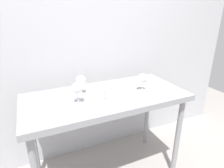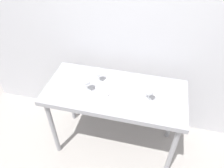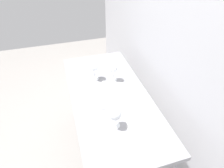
{
  "view_description": "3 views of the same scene",
  "coord_description": "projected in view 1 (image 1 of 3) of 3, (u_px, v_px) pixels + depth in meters",
  "views": [
    {
      "loc": [
        -0.57,
        -1.39,
        1.58
      ],
      "look_at": [
        0.05,
        -0.01,
        0.99
      ],
      "focal_mm": 30.32,
      "sensor_mm": 36.0,
      "label": 1
    },
    {
      "loc": [
        0.33,
        -1.52,
        2.36
      ],
      "look_at": [
        -0.03,
        -0.02,
        0.99
      ],
      "focal_mm": 34.54,
      "sensor_mm": 36.0,
      "label": 2
    },
    {
      "loc": [
        1.17,
        -0.34,
        1.99
      ],
      "look_at": [
        -0.05,
        0.03,
        0.97
      ],
      "focal_mm": 30.51,
      "sensor_mm": 36.0,
      "label": 3
    }
  ],
  "objects": [
    {
      "name": "back_wall",
      "position": [
        87.0,
        40.0,
        1.91
      ],
      "size": [
        3.8,
        0.04,
        2.6
      ],
      "primitive_type": "cube",
      "color": "#B7B7BC",
      "rests_on": "ground_plane"
    },
    {
      "name": "steel_counter",
      "position": [
        106.0,
        105.0,
        1.67
      ],
      "size": [
        1.4,
        0.65,
        0.9
      ],
      "color": "gray",
      "rests_on": "ground_plane"
    },
    {
      "name": "wine_glass_far_left",
      "position": [
        81.0,
        81.0,
        1.59
      ],
      "size": [
        0.08,
        0.08,
        0.17
      ],
      "color": "white",
      "rests_on": "steel_counter"
    },
    {
      "name": "wine_glass_near_right",
      "position": [
        143.0,
        79.0,
        1.67
      ],
      "size": [
        0.08,
        0.08,
        0.16
      ],
      "color": "white",
      "rests_on": "steel_counter"
    },
    {
      "name": "wine_glass_near_left",
      "position": [
        77.0,
        88.0,
        1.43
      ],
      "size": [
        0.08,
        0.08,
        0.18
      ],
      "color": "white",
      "rests_on": "steel_counter"
    },
    {
      "name": "open_notebook",
      "position": [
        106.0,
        93.0,
        1.65
      ],
      "size": [
        0.41,
        0.34,
        0.01
      ],
      "rotation": [
        0.0,
        0.0,
        -0.42
      ],
      "color": "white",
      "rests_on": "steel_counter"
    },
    {
      "name": "tasting_sheet_upper",
      "position": [
        136.0,
        83.0,
        1.89
      ],
      "size": [
        0.25,
        0.27,
        0.0
      ],
      "primitive_type": "cube",
      "rotation": [
        0.0,
        0.0,
        -0.28
      ],
      "color": "white",
      "rests_on": "steel_counter"
    },
    {
      "name": "tasting_sheet_lower",
      "position": [
        60.0,
        99.0,
        1.56
      ],
      "size": [
        0.27,
        0.32,
        0.0
      ],
      "primitive_type": "cube",
      "rotation": [
        0.0,
        0.0,
        -0.44
      ],
      "color": "white",
      "rests_on": "steel_counter"
    }
  ]
}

